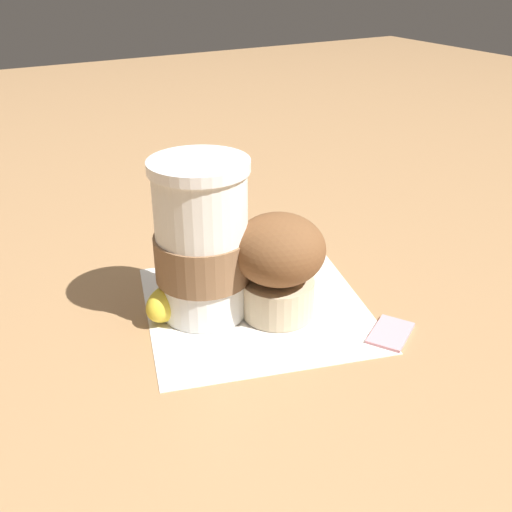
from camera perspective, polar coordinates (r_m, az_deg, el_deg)
ground_plane at (r=0.60m, az=-0.00°, el=-4.93°), size 3.00×3.00×0.00m
paper_napkin at (r=0.60m, az=-0.00°, el=-4.87°), size 0.26×0.26×0.00m
coffee_cup at (r=0.56m, az=-5.15°, el=1.25°), size 0.09×0.09×0.15m
muffin at (r=0.56m, az=2.15°, el=-0.56°), size 0.09×0.09×0.10m
banana at (r=0.61m, az=-2.93°, el=-2.23°), size 0.19×0.07×0.04m
sugar_packet at (r=0.57m, az=12.71°, el=-7.04°), size 0.06×0.05×0.01m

